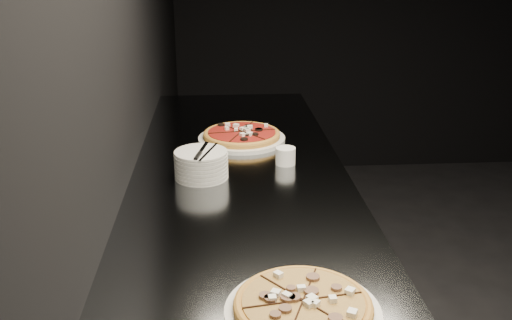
{
  "coord_description": "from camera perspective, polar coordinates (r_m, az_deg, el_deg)",
  "views": [
    {
      "loc": [
        -2.2,
        -1.72,
        1.65
      ],
      "look_at": [
        -2.08,
        0.03,
        0.99
      ],
      "focal_mm": 40.0,
      "sensor_mm": 36.0,
      "label": 1
    }
  ],
  "objects": [
    {
      "name": "wall_left",
      "position": [
        1.76,
        -14.01,
        11.8
      ],
      "size": [
        0.02,
        5.0,
        2.8
      ],
      "primitive_type": "cube",
      "color": "black",
      "rests_on": "floor"
    },
    {
      "name": "counter",
      "position": [
        2.09,
        -1.35,
        -14.17
      ],
      "size": [
        0.74,
        2.44,
        0.92
      ],
      "color": "slate",
      "rests_on": "floor"
    },
    {
      "name": "pizza_mushroom",
      "position": [
        1.24,
        4.71,
        -14.48
      ],
      "size": [
        0.34,
        0.34,
        0.04
      ],
      "rotation": [
        0.0,
        0.0,
        0.15
      ],
      "color": "silver",
      "rests_on": "counter"
    },
    {
      "name": "pizza_tomato",
      "position": [
        2.28,
        -1.44,
        2.43
      ],
      "size": [
        0.35,
        0.35,
        0.04
      ],
      "rotation": [
        0.0,
        0.0,
        0.14
      ],
      "color": "silver",
      "rests_on": "counter"
    },
    {
      "name": "plate_stack",
      "position": [
        1.92,
        -5.5,
        -0.44
      ],
      "size": [
        0.18,
        0.18,
        0.09
      ],
      "color": "silver",
      "rests_on": "counter"
    },
    {
      "name": "cutlery",
      "position": [
        1.89,
        -5.35,
        0.8
      ],
      "size": [
        0.1,
        0.18,
        0.01
      ],
      "rotation": [
        0.0,
        0.0,
        -0.21
      ],
      "color": "#B3B6BA",
      "rests_on": "plate_stack"
    },
    {
      "name": "ramekin",
      "position": [
        2.03,
        2.97,
        0.45
      ],
      "size": [
        0.07,
        0.07,
        0.06
      ],
      "color": "white",
      "rests_on": "counter"
    }
  ]
}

